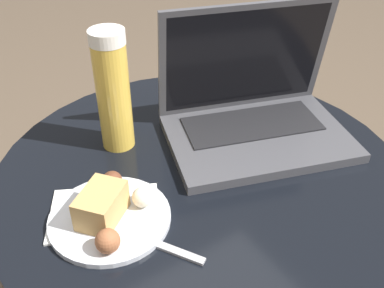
% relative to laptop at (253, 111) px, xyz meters
% --- Properties ---
extents(table, '(0.73, 0.73, 0.50)m').
position_rel_laptop_xyz_m(table, '(-0.15, -0.04, -0.18)').
color(table, black).
rests_on(table, ground_plane).
extents(napkin, '(0.21, 0.18, 0.00)m').
position_rel_laptop_xyz_m(napkin, '(-0.34, -0.05, -0.05)').
color(napkin, white).
rests_on(napkin, table).
extents(laptop, '(0.40, 0.33, 0.25)m').
position_rel_laptop_xyz_m(laptop, '(0.00, 0.00, 0.00)').
color(laptop, '#47474C').
rests_on(laptop, table).
extents(beer_glass, '(0.06, 0.06, 0.23)m').
position_rel_laptop_xyz_m(beer_glass, '(-0.24, 0.11, 0.06)').
color(beer_glass, gold).
rests_on(beer_glass, table).
extents(snack_plate, '(0.19, 0.19, 0.06)m').
position_rel_laptop_xyz_m(snack_plate, '(-0.34, -0.07, -0.03)').
color(snack_plate, silver).
rests_on(snack_plate, table).
extents(fork, '(0.12, 0.18, 0.00)m').
position_rel_laptop_xyz_m(fork, '(-0.32, -0.12, -0.05)').
color(fork, '#B2B2B7').
rests_on(fork, table).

